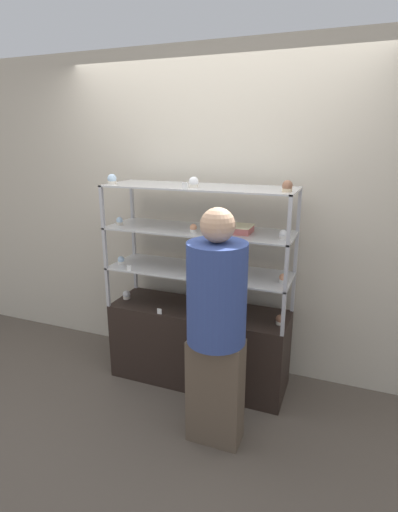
% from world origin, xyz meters
% --- Properties ---
extents(ground_plane, '(20.00, 20.00, 0.00)m').
position_xyz_m(ground_plane, '(0.00, 0.00, 0.00)').
color(ground_plane, brown).
extents(back_wall, '(8.00, 0.05, 2.60)m').
position_xyz_m(back_wall, '(0.00, 0.37, 1.30)').
color(back_wall, beige).
rests_on(back_wall, ground_plane).
extents(display_base, '(1.40, 0.46, 0.63)m').
position_xyz_m(display_base, '(0.00, 0.00, 0.31)').
color(display_base, black).
rests_on(display_base, ground_plane).
extents(display_riser_lower, '(1.40, 0.46, 0.32)m').
position_xyz_m(display_riser_lower, '(0.00, 0.00, 0.93)').
color(display_riser_lower, '#B7B7BC').
rests_on(display_riser_lower, display_base).
extents(display_riser_middle, '(1.40, 0.46, 0.32)m').
position_xyz_m(display_riser_middle, '(0.00, 0.00, 1.24)').
color(display_riser_middle, '#B7B7BC').
rests_on(display_riser_middle, display_riser_lower).
extents(display_riser_upper, '(1.40, 0.46, 0.32)m').
position_xyz_m(display_riser_upper, '(0.00, 0.00, 1.56)').
color(display_riser_upper, '#B7B7BC').
rests_on(display_riser_upper, display_riser_middle).
extents(layer_cake_centerpiece, '(0.20, 0.20, 0.11)m').
position_xyz_m(layer_cake_centerpiece, '(0.07, -0.03, 0.69)').
color(layer_cake_centerpiece, brown).
rests_on(layer_cake_centerpiece, display_base).
extents(sheet_cake_frosted, '(0.20, 0.18, 0.06)m').
position_xyz_m(sheet_cake_frosted, '(0.30, 0.00, 1.29)').
color(sheet_cake_frosted, '#C66660').
rests_on(sheet_cake_frosted, display_riser_middle).
extents(cupcake_0, '(0.06, 0.06, 0.07)m').
position_xyz_m(cupcake_0, '(-0.63, -0.03, 0.66)').
color(cupcake_0, beige).
rests_on(cupcake_0, display_base).
extents(cupcake_1, '(0.06, 0.06, 0.07)m').
position_xyz_m(cupcake_1, '(0.64, -0.04, 0.66)').
color(cupcake_1, beige).
rests_on(cupcake_1, display_base).
extents(price_tag_0, '(0.04, 0.00, 0.04)m').
position_xyz_m(price_tag_0, '(-0.24, -0.21, 0.65)').
color(price_tag_0, white).
rests_on(price_tag_0, display_base).
extents(cupcake_2, '(0.05, 0.05, 0.07)m').
position_xyz_m(cupcake_2, '(-0.63, -0.09, 0.98)').
color(cupcake_2, white).
rests_on(cupcake_2, display_riser_lower).
extents(cupcake_3, '(0.05, 0.05, 0.07)m').
position_xyz_m(cupcake_3, '(-0.01, -0.04, 0.98)').
color(cupcake_3, '#CCB28C').
rests_on(cupcake_3, display_riser_lower).
extents(cupcake_4, '(0.05, 0.05, 0.07)m').
position_xyz_m(cupcake_4, '(0.64, -0.05, 0.98)').
color(cupcake_4, white).
rests_on(cupcake_4, display_riser_lower).
extents(price_tag_1, '(0.04, 0.00, 0.04)m').
position_xyz_m(price_tag_1, '(-0.49, -0.21, 0.97)').
color(price_tag_1, white).
rests_on(price_tag_1, display_riser_lower).
extents(cupcake_5, '(0.05, 0.05, 0.06)m').
position_xyz_m(cupcake_5, '(-0.63, -0.08, 1.29)').
color(cupcake_5, beige).
rests_on(cupcake_5, display_riser_middle).
extents(cupcake_6, '(0.05, 0.05, 0.06)m').
position_xyz_m(cupcake_6, '(0.00, -0.11, 1.29)').
color(cupcake_6, white).
rests_on(cupcake_6, display_riser_middle).
extents(cupcake_7, '(0.05, 0.05, 0.06)m').
position_xyz_m(cupcake_7, '(0.63, -0.07, 1.29)').
color(cupcake_7, white).
rests_on(cupcake_7, display_riser_middle).
extents(price_tag_2, '(0.04, 0.00, 0.04)m').
position_xyz_m(price_tag_2, '(0.15, -0.21, 1.29)').
color(price_tag_2, white).
rests_on(price_tag_2, display_riser_middle).
extents(cupcake_8, '(0.07, 0.07, 0.07)m').
position_xyz_m(cupcake_8, '(-0.65, -0.12, 1.62)').
color(cupcake_8, beige).
rests_on(cupcake_8, display_riser_upper).
extents(cupcake_9, '(0.07, 0.07, 0.07)m').
position_xyz_m(cupcake_9, '(-0.00, -0.10, 1.62)').
color(cupcake_9, beige).
rests_on(cupcake_9, display_riser_upper).
extents(cupcake_10, '(0.07, 0.07, 0.07)m').
position_xyz_m(cupcake_10, '(0.64, -0.11, 1.62)').
color(cupcake_10, '#CCB28C').
rests_on(cupcake_10, display_riser_upper).
extents(price_tag_3, '(0.04, 0.00, 0.04)m').
position_xyz_m(price_tag_3, '(-0.02, -0.21, 1.60)').
color(price_tag_3, white).
rests_on(price_tag_3, display_riser_upper).
extents(customer_figure, '(0.36, 0.36, 1.54)m').
position_xyz_m(customer_figure, '(0.34, -0.60, 0.82)').
color(customer_figure, brown).
rests_on(customer_figure, ground_plane).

